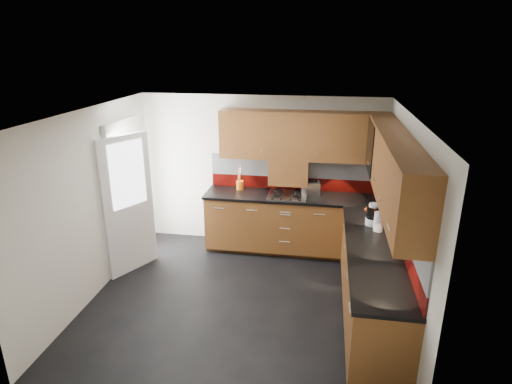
% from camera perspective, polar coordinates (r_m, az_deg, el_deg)
% --- Properties ---
extents(room, '(4.00, 3.80, 2.64)m').
position_cam_1_polar(room, '(5.02, -2.36, 0.18)').
color(room, black).
extents(base_cabinets, '(2.70, 3.20, 0.95)m').
position_cam_1_polar(base_cabinets, '(6.00, 9.30, -7.74)').
color(base_cabinets, brown).
rests_on(base_cabinets, room).
extents(countertop, '(2.72, 3.22, 0.04)m').
position_cam_1_polar(countertop, '(5.79, 9.43, -3.54)').
color(countertop, black).
rests_on(countertop, base_cabinets).
extents(backsplash, '(2.70, 3.20, 0.54)m').
position_cam_1_polar(backsplash, '(5.90, 11.75, -0.23)').
color(backsplash, maroon).
rests_on(backsplash, countertop).
extents(upper_cabinets, '(2.50, 3.20, 0.72)m').
position_cam_1_polar(upper_cabinets, '(5.58, 11.76, 5.39)').
color(upper_cabinets, brown).
rests_on(upper_cabinets, room).
extents(extractor_hood, '(0.60, 0.33, 0.40)m').
position_cam_1_polar(extractor_hood, '(6.57, 4.40, 2.78)').
color(extractor_hood, brown).
rests_on(extractor_hood, room).
extents(glass_cabinet, '(0.32, 0.80, 0.66)m').
position_cam_1_polar(glass_cabinet, '(5.89, 16.38, 6.01)').
color(glass_cabinet, black).
rests_on(glass_cabinet, room).
extents(back_door, '(0.42, 1.19, 2.04)m').
position_cam_1_polar(back_door, '(6.41, -16.70, -0.75)').
color(back_door, white).
rests_on(back_door, room).
extents(gas_hob, '(0.58, 0.51, 0.05)m').
position_cam_1_polar(gas_hob, '(6.51, 4.19, -0.37)').
color(gas_hob, silver).
rests_on(gas_hob, countertop).
extents(utensil_pot, '(0.11, 0.11, 0.41)m').
position_cam_1_polar(utensil_pot, '(6.75, -2.17, 1.10)').
color(utensil_pot, '#D16013').
rests_on(utensil_pot, countertop).
extents(toaster, '(0.31, 0.22, 0.20)m').
position_cam_1_polar(toaster, '(6.59, 7.25, 0.53)').
color(toaster, silver).
rests_on(toaster, countertop).
extents(food_processor, '(0.17, 0.17, 0.29)m').
position_cam_1_polar(food_processor, '(5.63, 15.30, -3.01)').
color(food_processor, white).
rests_on(food_processor, countertop).
extents(paper_towel, '(0.13, 0.13, 0.24)m').
position_cam_1_polar(paper_towel, '(5.48, 16.04, -3.83)').
color(paper_towel, white).
rests_on(paper_towel, countertop).
extents(orange_cloth, '(0.18, 0.17, 0.02)m').
position_cam_1_polar(orange_cloth, '(6.17, 15.05, -2.24)').
color(orange_cloth, '#E84319').
rests_on(orange_cloth, countertop).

